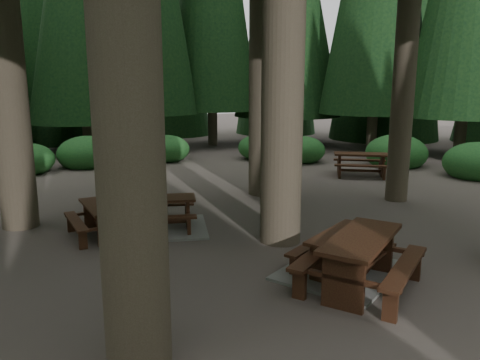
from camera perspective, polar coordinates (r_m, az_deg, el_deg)
name	(u,v)px	position (r m, az deg, el deg)	size (l,w,h in m)	color
ground	(249,249)	(9.42, 1.13, -8.41)	(80.00, 80.00, 0.00)	#4A423C
picnic_table_a	(342,260)	(8.42, 12.27, -9.47)	(2.71, 2.57, 0.72)	gray
picnic_table_b	(102,215)	(10.49, -16.51, -4.15)	(1.45, 1.73, 0.70)	#34130F
picnic_table_c	(157,219)	(10.71, -10.08, -4.69)	(2.59, 2.31, 0.75)	gray
picnic_table_d	(361,161)	(17.18, 14.51, 2.27)	(2.38, 2.28, 0.81)	#34130F
picnic_table_e	(361,254)	(7.73, 14.49, -8.75)	(2.62, 2.52, 0.88)	#34130F
shrub_ring	(264,216)	(10.23, 2.98, -4.43)	(23.86, 24.64, 1.49)	#21612A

